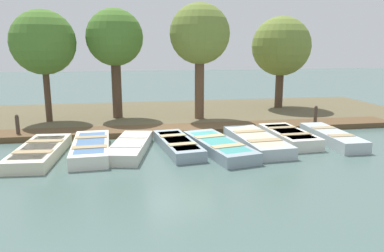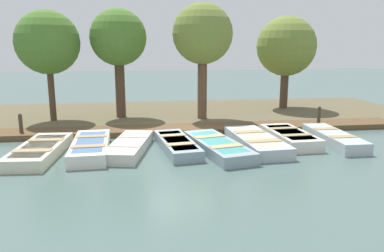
% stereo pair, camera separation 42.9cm
% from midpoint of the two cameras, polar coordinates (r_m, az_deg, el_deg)
% --- Properties ---
extents(ground_plane, '(80.00, 80.00, 0.00)m').
position_cam_midpoint_polar(ground_plane, '(13.79, -2.51, -2.36)').
color(ground_plane, '#4C6660').
extents(shore_bank, '(8.00, 24.00, 0.17)m').
position_cam_midpoint_polar(shore_bank, '(18.62, -4.55, 1.72)').
color(shore_bank, brown).
rests_on(shore_bank, ground_plane).
extents(dock_walkway, '(1.41, 18.75, 0.22)m').
position_cam_midpoint_polar(dock_walkway, '(15.22, -3.27, -0.55)').
color(dock_walkway, brown).
rests_on(dock_walkway, ground_plane).
extents(rowboat_0, '(3.54, 1.50, 0.39)m').
position_cam_midpoint_polar(rowboat_0, '(12.78, -23.07, -3.62)').
color(rowboat_0, beige).
rests_on(rowboat_0, ground_plane).
extents(rowboat_1, '(3.44, 1.26, 0.43)m').
position_cam_midpoint_polar(rowboat_1, '(12.62, -16.10, -3.21)').
color(rowboat_1, silver).
rests_on(rowboat_1, ground_plane).
extents(rowboat_2, '(3.36, 1.68, 0.39)m').
position_cam_midpoint_polar(rowboat_2, '(12.54, -10.37, -3.12)').
color(rowboat_2, beige).
rests_on(rowboat_2, ground_plane).
extents(rowboat_3, '(3.35, 1.40, 0.38)m').
position_cam_midpoint_polar(rowboat_3, '(12.64, -3.20, -2.84)').
color(rowboat_3, '#8C9EA8').
rests_on(rowboat_3, ground_plane).
extents(rowboat_4, '(3.75, 1.87, 0.39)m').
position_cam_midpoint_polar(rowboat_4, '(12.43, 3.06, -3.07)').
color(rowboat_4, '#8C9EA8').
rests_on(rowboat_4, ground_plane).
extents(rowboat_5, '(3.62, 1.45, 0.42)m').
position_cam_midpoint_polar(rowboat_5, '(13.17, 8.84, -2.27)').
color(rowboat_5, '#B2BCC1').
rests_on(rowboat_5, ground_plane).
extents(rowboat_6, '(2.97, 1.30, 0.44)m').
position_cam_midpoint_polar(rowboat_6, '(14.05, 13.66, -1.51)').
color(rowboat_6, silver).
rests_on(rowboat_6, ground_plane).
extents(rowboat_7, '(3.35, 1.01, 0.42)m').
position_cam_midpoint_polar(rowboat_7, '(14.44, 19.72, -1.54)').
color(rowboat_7, '#B2BCC1').
rests_on(rowboat_7, ground_plane).
extents(mooring_post_near, '(0.14, 0.14, 0.95)m').
position_cam_midpoint_polar(mooring_post_near, '(15.51, -25.75, -0.12)').
color(mooring_post_near, '#47382D').
rests_on(mooring_post_near, ground_plane).
extents(mooring_post_far, '(0.14, 0.14, 0.95)m').
position_cam_midpoint_polar(mooring_post_far, '(16.81, 17.60, 1.40)').
color(mooring_post_far, '#47382D').
rests_on(mooring_post_far, ground_plane).
extents(park_tree_far_left, '(2.73, 2.73, 4.95)m').
position_cam_midpoint_polar(park_tree_far_left, '(17.47, -22.40, 11.64)').
color(park_tree_far_left, '#4C3828').
rests_on(park_tree_far_left, ground_plane).
extents(park_tree_left, '(2.53, 2.53, 5.08)m').
position_cam_midpoint_polar(park_tree_left, '(17.49, -12.41, 12.82)').
color(park_tree_left, '#4C3828').
rests_on(park_tree_left, ground_plane).
extents(park_tree_center, '(2.66, 2.66, 5.29)m').
position_cam_midpoint_polar(park_tree_center, '(16.89, 0.42, 13.66)').
color(park_tree_center, brown).
rests_on(park_tree_center, ground_plane).
extents(park_tree_right, '(3.07, 3.07, 4.95)m').
position_cam_midpoint_polar(park_tree_right, '(20.48, 12.84, 11.68)').
color(park_tree_right, '#4C3828').
rests_on(park_tree_right, ground_plane).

